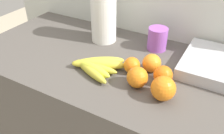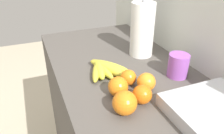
{
  "view_description": "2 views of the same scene",
  "coord_description": "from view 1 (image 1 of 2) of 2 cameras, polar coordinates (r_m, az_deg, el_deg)",
  "views": [
    {
      "loc": [
        0.33,
        -0.74,
        1.44
      ],
      "look_at": [
        -0.03,
        -0.1,
        0.95
      ],
      "focal_mm": 38.39,
      "sensor_mm": 36.0,
      "label": 1
    },
    {
      "loc": [
        0.7,
        -0.38,
        1.4
      ],
      "look_at": [
        -0.06,
        -0.08,
        0.96
      ],
      "focal_mm": 35.41,
      "sensor_mm": 36.0,
      "label": 2
    }
  ],
  "objects": [
    {
      "name": "orange_right",
      "position": [
        0.87,
        12.05,
        -1.89
      ],
      "size": [
        0.07,
        0.07,
        0.07
      ],
      "primitive_type": "sphere",
      "color": "orange",
      "rests_on": "counter"
    },
    {
      "name": "banana_bunch",
      "position": [
        0.93,
        -3.89,
        0.25
      ],
      "size": [
        0.21,
        0.19,
        0.04
      ],
      "color": "gold",
      "rests_on": "counter"
    },
    {
      "name": "wall_back",
      "position": [
        1.37,
        9.98,
        -2.14
      ],
      "size": [
        1.82,
        0.06,
        1.3
      ],
      "primitive_type": "cube",
      "color": "silver",
      "rests_on": "ground"
    },
    {
      "name": "orange_back_right",
      "position": [
        0.93,
        9.44,
        0.92
      ],
      "size": [
        0.07,
        0.07,
        0.07
      ],
      "primitive_type": "sphere",
      "color": "orange",
      "rests_on": "counter"
    },
    {
      "name": "paper_towel_roll",
      "position": [
        1.11,
        -2.03,
        12.63
      ],
      "size": [
        0.12,
        0.12,
        0.3
      ],
      "color": "white",
      "rests_on": "counter"
    },
    {
      "name": "mug",
      "position": [
        1.08,
        10.76,
        6.62
      ],
      "size": [
        0.09,
        0.09,
        0.1
      ],
      "primitive_type": "cylinder",
      "color": "#A356BF",
      "rests_on": "counter"
    },
    {
      "name": "orange_far_right",
      "position": [
        0.8,
        12.1,
        -5.02
      ],
      "size": [
        0.08,
        0.08,
        0.08
      ],
      "primitive_type": "sphere",
      "color": "orange",
      "rests_on": "counter"
    },
    {
      "name": "orange_center",
      "position": [
        0.84,
        6.05,
        -2.44
      ],
      "size": [
        0.08,
        0.08,
        0.08
      ],
      "primitive_type": "sphere",
      "color": "orange",
      "rests_on": "counter"
    },
    {
      "name": "orange_front",
      "position": [
        0.92,
        4.75,
        0.4
      ],
      "size": [
        0.06,
        0.06,
        0.06
      ],
      "primitive_type": "sphere",
      "color": "orange",
      "rests_on": "counter"
    }
  ]
}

